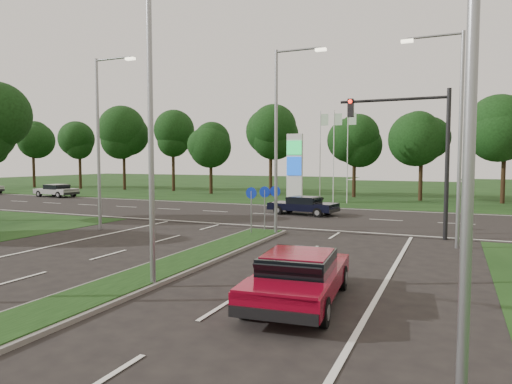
% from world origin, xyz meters
% --- Properties ---
extents(verge_far, '(160.00, 50.00, 0.02)m').
position_xyz_m(verge_far, '(0.00, 55.00, 0.00)').
color(verge_far, black).
rests_on(verge_far, ground).
extents(cross_road, '(160.00, 12.00, 0.02)m').
position_xyz_m(cross_road, '(0.00, 24.00, 0.00)').
color(cross_road, black).
rests_on(cross_road, ground).
extents(median_kerb, '(2.00, 26.00, 0.12)m').
position_xyz_m(median_kerb, '(0.00, 4.00, 0.06)').
color(median_kerb, slate).
rests_on(median_kerb, ground).
extents(streetlight_median_near, '(2.53, 0.22, 9.00)m').
position_xyz_m(streetlight_median_near, '(1.00, 6.00, 5.08)').
color(streetlight_median_near, gray).
rests_on(streetlight_median_near, ground).
extents(streetlight_median_far, '(2.53, 0.22, 9.00)m').
position_xyz_m(streetlight_median_far, '(1.00, 16.00, 5.08)').
color(streetlight_median_far, gray).
rests_on(streetlight_median_far, ground).
extents(streetlight_left_far, '(2.53, 0.22, 9.00)m').
position_xyz_m(streetlight_left_far, '(-8.30, 14.00, 5.08)').
color(streetlight_left_far, gray).
rests_on(streetlight_left_far, ground).
extents(streetlight_right_far, '(2.53, 0.22, 9.00)m').
position_xyz_m(streetlight_right_far, '(8.80, 16.00, 5.08)').
color(streetlight_right_far, gray).
rests_on(streetlight_right_far, ground).
extents(streetlight_right_near, '(2.53, 0.22, 9.00)m').
position_xyz_m(streetlight_right_near, '(8.80, 2.00, 5.08)').
color(streetlight_right_near, gray).
rests_on(streetlight_right_near, ground).
extents(traffic_signal, '(5.10, 0.42, 7.00)m').
position_xyz_m(traffic_signal, '(7.19, 18.00, 4.65)').
color(traffic_signal, black).
rests_on(traffic_signal, ground).
extents(median_signs, '(1.16, 1.76, 2.38)m').
position_xyz_m(median_signs, '(0.00, 16.40, 1.71)').
color(median_signs, gray).
rests_on(median_signs, ground).
extents(gas_pylon, '(5.80, 1.26, 8.00)m').
position_xyz_m(gas_pylon, '(-3.79, 33.05, 3.20)').
color(gas_pylon, silver).
rests_on(gas_pylon, ground).
extents(treeline_far, '(6.00, 6.00, 9.90)m').
position_xyz_m(treeline_far, '(0.10, 39.93, 6.83)').
color(treeline_far, black).
rests_on(treeline_far, ground).
extents(red_sedan, '(2.44, 5.04, 1.34)m').
position_xyz_m(red_sedan, '(5.19, 6.26, 0.72)').
color(red_sedan, maroon).
rests_on(red_sedan, ground).
extents(navy_sedan, '(4.76, 2.47, 1.25)m').
position_xyz_m(navy_sedan, '(-0.52, 24.59, 0.67)').
color(navy_sedan, black).
rests_on(navy_sedan, ground).
extents(far_car_a, '(4.61, 2.24, 1.29)m').
position_xyz_m(far_car_a, '(-27.87, 29.00, 0.69)').
color(far_car_a, '#A9A9A9').
rests_on(far_car_a, ground).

